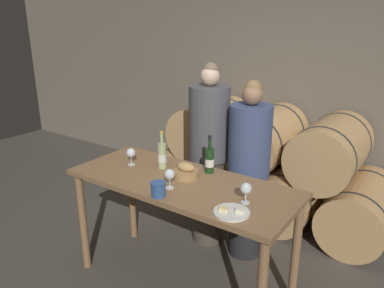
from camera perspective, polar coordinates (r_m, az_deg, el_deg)
The scene contains 14 objects.
ground_plane at distance 3.32m, azimuth -1.51°, elevation -20.40°, with size 10.00×10.00×0.00m, color #4C473F.
stone_wall_back at distance 4.51m, azimuth 14.99°, elevation 11.74°, with size 10.00×0.12×3.20m.
barrel_stack at distance 4.21m, azimuth 10.89°, elevation -3.25°, with size 2.68×0.98×1.18m.
tasting_table at distance 2.88m, azimuth -1.65°, elevation -7.82°, with size 1.77×0.72×0.93m.
person_left at distance 3.48m, azimuth 2.57°, elevation -1.85°, with size 0.37×0.37×1.73m.
person_right at distance 3.32m, azimuth 8.57°, elevation -4.25°, with size 0.36×0.36×1.62m.
wine_bottle_red at distance 2.94m, azimuth 2.69°, elevation -2.45°, with size 0.07×0.07×0.30m.
wine_bottle_white at distance 3.03m, azimuth -4.58°, elevation -1.74°, with size 0.07×0.07×0.31m.
blue_crock at distance 2.58m, azimuth -5.16°, elevation -6.79°, with size 0.11×0.11×0.10m.
bread_basket at distance 2.87m, azimuth -0.96°, elevation -4.25°, with size 0.20×0.20×0.12m.
cheese_plate at distance 2.39m, azimuth 6.04°, elevation -10.26°, with size 0.23×0.23×0.04m.
wine_glass_far_left at distance 3.13m, azimuth -9.30°, elevation -1.38°, with size 0.08×0.08×0.14m.
wine_glass_left at distance 2.67m, azimuth -3.44°, elevation -4.72°, with size 0.08×0.08×0.14m.
wine_glass_center at distance 2.48m, azimuth 8.23°, elevation -6.78°, with size 0.08×0.08×0.14m.
Camera 1 is at (1.54, -2.07, 2.09)m, focal length 35.00 mm.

